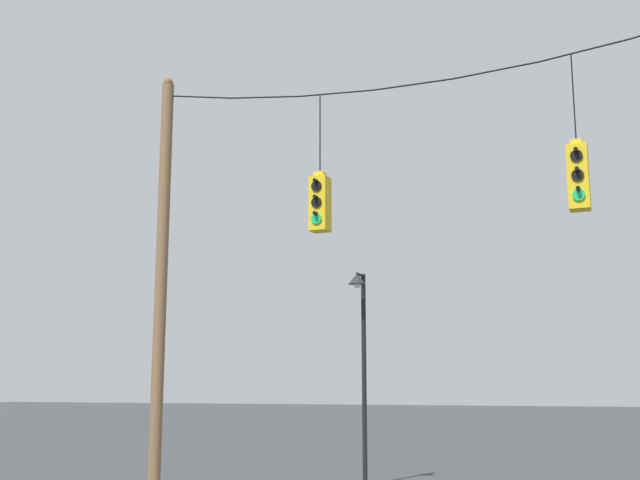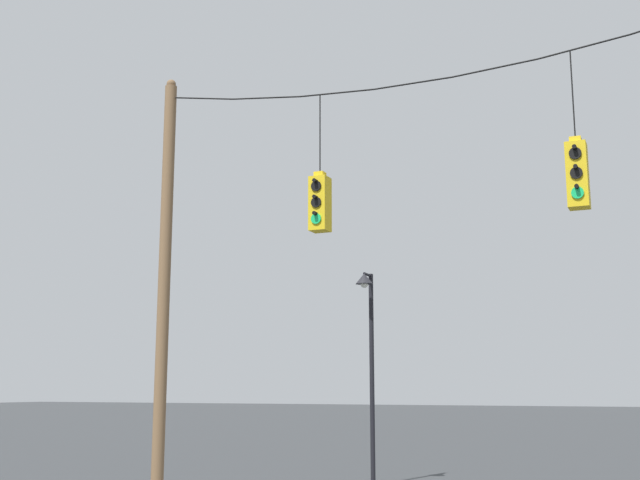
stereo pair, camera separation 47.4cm
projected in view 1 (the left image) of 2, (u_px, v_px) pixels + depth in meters
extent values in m
cylinder|color=brown|center=(161.00, 290.00, 16.07)|extent=(0.25, 0.25, 8.70)
sphere|color=brown|center=(168.00, 82.00, 16.87)|extent=(0.20, 0.20, 0.20)
cylinder|color=black|center=(199.00, 97.00, 16.52)|extent=(1.52, 0.03, 0.29)
cylinder|color=black|center=(265.00, 97.00, 15.92)|extent=(1.52, 0.03, 0.20)
cylinder|color=black|center=(336.00, 93.00, 15.35)|extent=(1.51, 0.03, 0.12)
cylinder|color=black|center=(413.00, 84.00, 14.79)|extent=(1.51, 0.03, 0.03)
cylinder|color=black|center=(495.00, 70.00, 14.25)|extent=(1.51, 0.03, 0.12)
cylinder|color=black|center=(584.00, 50.00, 13.72)|extent=(1.52, 0.03, 0.20)
cube|color=yellow|center=(320.00, 204.00, 15.08)|extent=(0.34, 0.34, 1.04)
cube|color=yellow|center=(320.00, 175.00, 15.18)|extent=(0.19, 0.19, 0.10)
cylinder|color=black|center=(320.00, 133.00, 15.33)|extent=(0.02, 0.02, 1.54)
cylinder|color=black|center=(316.00, 186.00, 14.97)|extent=(0.20, 0.03, 0.20)
cylinder|color=black|center=(315.00, 181.00, 14.94)|extent=(0.07, 0.12, 0.07)
cylinder|color=black|center=(316.00, 202.00, 14.91)|extent=(0.20, 0.03, 0.20)
cylinder|color=black|center=(315.00, 197.00, 14.89)|extent=(0.07, 0.12, 0.07)
cylinder|color=#19C666|center=(316.00, 219.00, 14.85)|extent=(0.20, 0.03, 0.20)
cylinder|color=black|center=(315.00, 213.00, 14.83)|extent=(0.07, 0.12, 0.07)
cylinder|color=black|center=(324.00, 190.00, 15.31)|extent=(0.20, 0.03, 0.20)
cylinder|color=black|center=(324.00, 186.00, 15.36)|extent=(0.07, 0.12, 0.07)
cylinder|color=black|center=(324.00, 206.00, 15.25)|extent=(0.20, 0.03, 0.20)
cylinder|color=black|center=(324.00, 202.00, 15.31)|extent=(0.07, 0.12, 0.07)
cylinder|color=#19C666|center=(324.00, 222.00, 15.19)|extent=(0.20, 0.03, 0.20)
cylinder|color=black|center=(324.00, 218.00, 15.25)|extent=(0.07, 0.12, 0.07)
cube|color=yellow|center=(578.00, 178.00, 13.39)|extent=(0.34, 0.34, 1.11)
cube|color=yellow|center=(576.00, 143.00, 13.50)|extent=(0.19, 0.19, 0.10)
cylinder|color=black|center=(573.00, 97.00, 13.65)|extent=(0.02, 0.02, 1.54)
cylinder|color=black|center=(576.00, 156.00, 13.28)|extent=(0.20, 0.03, 0.20)
cylinder|color=black|center=(576.00, 150.00, 13.26)|extent=(0.07, 0.12, 0.07)
cylinder|color=black|center=(578.00, 175.00, 13.22)|extent=(0.20, 0.03, 0.20)
cylinder|color=black|center=(577.00, 169.00, 13.20)|extent=(0.07, 0.12, 0.07)
cylinder|color=#19C666|center=(579.00, 195.00, 13.16)|extent=(0.20, 0.03, 0.20)
cylinder|color=black|center=(578.00, 189.00, 13.14)|extent=(0.07, 0.12, 0.07)
cylinder|color=black|center=(578.00, 161.00, 13.62)|extent=(0.20, 0.03, 0.20)
cylinder|color=black|center=(578.00, 157.00, 13.68)|extent=(0.07, 0.12, 0.07)
cylinder|color=black|center=(579.00, 180.00, 13.56)|extent=(0.20, 0.03, 0.20)
cylinder|color=black|center=(579.00, 176.00, 13.62)|extent=(0.07, 0.12, 0.07)
cylinder|color=#19C666|center=(580.00, 199.00, 13.50)|extent=(0.20, 0.03, 0.20)
cylinder|color=black|center=(580.00, 195.00, 13.56)|extent=(0.07, 0.12, 0.07)
cylinder|color=black|center=(364.00, 377.00, 20.58)|extent=(0.12, 0.12, 5.36)
cylinder|color=black|center=(360.00, 275.00, 20.83)|extent=(0.07, 0.50, 0.07)
cone|color=#232328|center=(357.00, 279.00, 20.58)|extent=(0.45, 0.45, 0.27)
sphere|color=silver|center=(357.00, 284.00, 20.55)|extent=(0.20, 0.20, 0.20)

